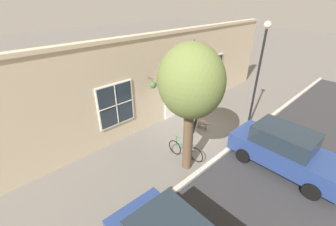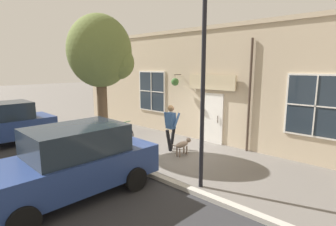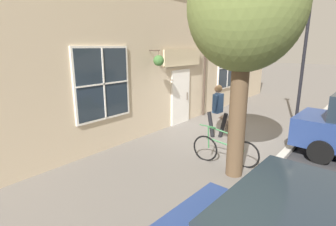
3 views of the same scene
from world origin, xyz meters
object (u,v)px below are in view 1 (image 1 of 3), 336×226
(leaning_bicycle, at_px, (185,150))
(street_lamp, at_px, (260,64))
(dog_on_leash, at_px, (202,122))
(street_tree_by_curb, at_px, (191,84))
(pedestrian_walking, at_px, (191,114))
(parked_car_mid_block, at_px, (285,150))

(leaning_bicycle, distance_m, street_lamp, 5.42)
(dog_on_leash, xyz_separation_m, street_tree_by_curb, (1.42, -2.77, 3.24))
(pedestrian_walking, height_order, street_lamp, street_lamp)
(leaning_bicycle, bearing_deg, street_lamp, 81.79)
(pedestrian_walking, distance_m, street_tree_by_curb, 3.64)
(pedestrian_walking, xyz_separation_m, street_tree_by_curb, (1.56, -2.04, 2.57))
(pedestrian_walking, bearing_deg, street_lamp, 56.47)
(pedestrian_walking, relative_size, leaning_bicycle, 1.03)
(pedestrian_walking, height_order, leaning_bicycle, pedestrian_walking)
(street_tree_by_curb, relative_size, street_lamp, 0.95)
(pedestrian_walking, bearing_deg, leaning_bicycle, -55.62)
(pedestrian_walking, relative_size, parked_car_mid_block, 0.40)
(pedestrian_walking, distance_m, parked_car_mid_block, 4.43)
(leaning_bicycle, height_order, street_lamp, street_lamp)
(dog_on_leash, xyz_separation_m, street_lamp, (1.65, 1.99, 3.07))
(pedestrian_walking, bearing_deg, street_tree_by_curb, -52.55)
(pedestrian_walking, distance_m, dog_on_leash, 1.00)
(leaning_bicycle, relative_size, parked_car_mid_block, 0.39)
(pedestrian_walking, xyz_separation_m, parked_car_mid_block, (4.37, 0.70, -0.18))
(street_tree_by_curb, bearing_deg, parked_car_mid_block, 44.29)
(street_lamp, bearing_deg, leaning_bicycle, -98.21)
(parked_car_mid_block, bearing_deg, pedestrian_walking, -170.93)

